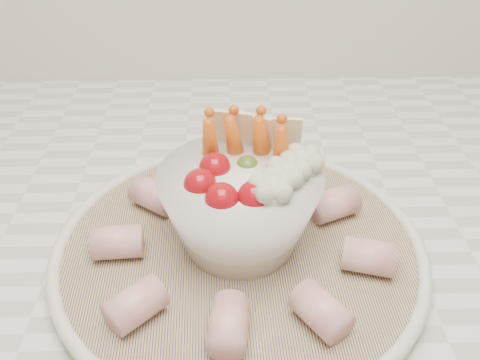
{
  "coord_description": "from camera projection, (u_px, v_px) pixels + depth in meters",
  "views": [
    {
      "loc": [
        -0.17,
        1.0,
        1.27
      ],
      "look_at": [
        -0.16,
        1.37,
        1.01
      ],
      "focal_mm": 40.0,
      "sensor_mm": 36.0,
      "label": 1
    }
  ],
  "objects": [
    {
      "name": "serving_platter",
      "position": [
        239.0,
        250.0,
        0.49
      ],
      "size": [
        0.35,
        0.35,
        0.02
      ],
      "color": "navy",
      "rests_on": "kitchen_counter"
    },
    {
      "name": "veggie_bowl",
      "position": [
        242.0,
        203.0,
        0.47
      ],
      "size": [
        0.14,
        0.14,
        0.12
      ],
      "color": "white",
      "rests_on": "serving_platter"
    },
    {
      "name": "cured_meat_rolls",
      "position": [
        239.0,
        234.0,
        0.48
      ],
      "size": [
        0.27,
        0.26,
        0.03
      ],
      "color": "#C15867",
      "rests_on": "serving_platter"
    }
  ]
}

